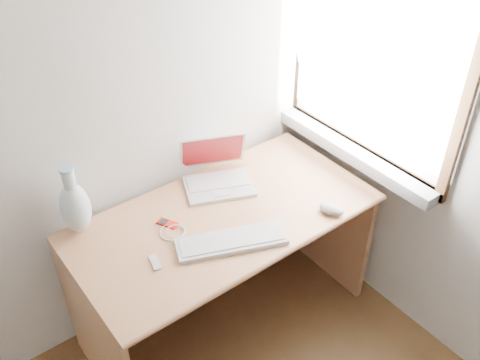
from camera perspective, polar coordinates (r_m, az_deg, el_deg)
window at (r=2.40m, az=13.60°, el=12.88°), size 0.11×0.99×1.10m
desk at (r=2.51m, az=-2.77°, el=-6.23°), size 1.33×0.67×0.70m
laptop at (r=2.47m, az=-2.82°, el=0.56°), size 0.37×0.37×0.21m
external_keyboard at (r=2.18m, az=-0.92°, el=-6.54°), size 0.47×0.30×0.02m
mouse at (r=2.35m, az=9.75°, el=-3.06°), size 0.11×0.13×0.04m
ipod at (r=2.29m, az=-7.72°, el=-4.60°), size 0.08×0.10×0.01m
cable_coil at (r=2.25m, az=-7.24°, el=-5.52°), size 0.12×0.12×0.01m
remote at (r=2.14m, az=-9.03°, el=-8.65°), size 0.05×0.09×0.01m
vase at (r=2.26m, az=-17.18°, el=-2.69°), size 0.12×0.12×0.32m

